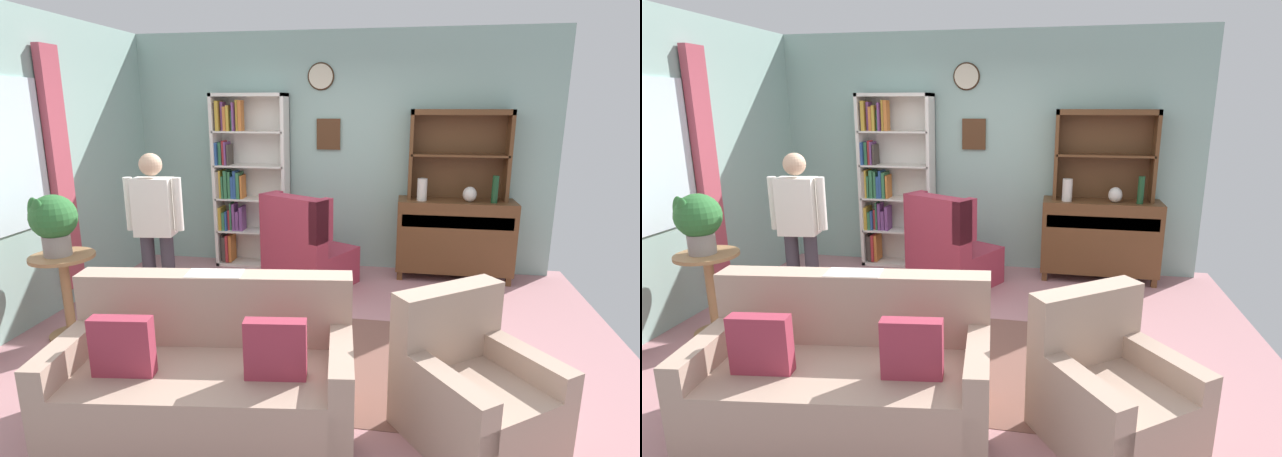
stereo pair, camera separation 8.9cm
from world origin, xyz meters
TOP-DOWN VIEW (x-y plane):
  - ground_plane at (0.00, 0.00)m, footprint 5.40×4.60m
  - wall_back at (-0.00, 2.13)m, footprint 5.00×0.09m
  - wall_left at (-2.52, -0.03)m, footprint 0.16×4.20m
  - area_rug at (0.20, -0.30)m, footprint 2.48×1.62m
  - bookshelf at (-1.14, 1.94)m, footprint 0.90×0.30m
  - sideboard at (1.38, 1.86)m, footprint 1.30×0.45m
  - sideboard_hutch at (1.38, 1.97)m, footprint 1.10×0.26m
  - vase_tall at (0.99, 1.78)m, footprint 0.11×0.11m
  - vase_round at (1.51, 1.79)m, footprint 0.15×0.15m
  - bottle_wine at (1.77, 1.77)m, footprint 0.07×0.07m
  - couch_floral at (-0.37, -1.17)m, footprint 1.90×1.08m
  - armchair_floral at (1.24, -1.05)m, footprint 1.07×1.07m
  - wingback_chair at (-0.24, 1.27)m, footprint 1.06×1.07m
  - plant_stand at (-2.03, -0.26)m, footprint 0.52×0.52m
  - potted_plant_large at (-2.06, -0.27)m, footprint 0.37×0.37m
  - person_reading at (-1.42, 0.22)m, footprint 0.53×0.24m

SIDE VIEW (x-z plane):
  - ground_plane at x=0.00m, z-range -0.02..0.00m
  - area_rug at x=0.20m, z-range 0.00..0.01m
  - armchair_floral at x=1.24m, z-range -0.15..0.73m
  - couch_floral at x=-0.37m, z-range -0.14..0.76m
  - wingback_chair at x=-0.24m, z-range -0.14..0.91m
  - plant_stand at x=-2.03m, z-range 0.08..0.83m
  - sideboard at x=1.38m, z-range 0.05..0.97m
  - person_reading at x=-1.42m, z-range 0.13..1.69m
  - vase_round at x=1.51m, z-range 0.92..1.09m
  - potted_plant_large at x=-2.06m, z-range 0.78..1.30m
  - vase_tall at x=0.99m, z-range 0.92..1.17m
  - bookshelf at x=-1.14m, z-range 0.00..2.10m
  - bottle_wine at x=1.77m, z-range 0.92..1.22m
  - wall_left at x=-2.52m, z-range 0.00..2.80m
  - wall_back at x=0.00m, z-range 0.01..2.81m
  - sideboard_hutch at x=1.38m, z-range 1.06..2.06m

